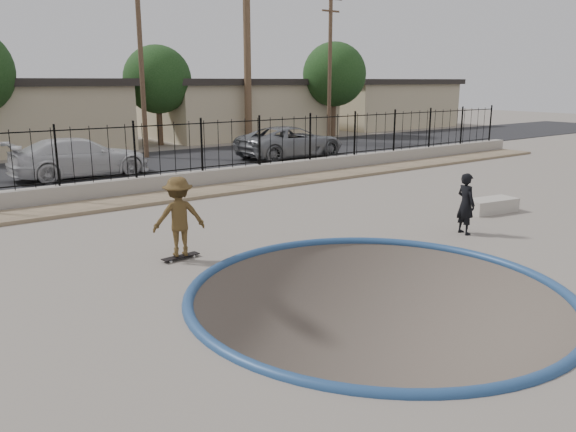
% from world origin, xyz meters
% --- Properties ---
extents(ground, '(120.00, 120.00, 2.20)m').
position_xyz_m(ground, '(0.00, 12.00, -1.10)').
color(ground, slate).
rests_on(ground, ground).
extents(bowl_pit, '(6.84, 6.84, 1.80)m').
position_xyz_m(bowl_pit, '(0.00, -1.00, 0.00)').
color(bowl_pit, '#4C443A').
rests_on(bowl_pit, ground).
extents(coping_ring, '(7.04, 7.04, 0.20)m').
position_xyz_m(coping_ring, '(0.00, -1.00, 0.00)').
color(coping_ring, navy).
rests_on(coping_ring, ground).
extents(rock_strip, '(42.00, 1.60, 0.11)m').
position_xyz_m(rock_strip, '(0.00, 9.20, 0.06)').
color(rock_strip, '#9C8266').
rests_on(rock_strip, ground).
extents(retaining_wall, '(42.00, 0.45, 0.60)m').
position_xyz_m(retaining_wall, '(0.00, 10.30, 0.30)').
color(retaining_wall, gray).
rests_on(retaining_wall, ground).
extents(fence, '(40.00, 0.04, 1.80)m').
position_xyz_m(fence, '(0.00, 10.30, 1.50)').
color(fence, black).
rests_on(fence, retaining_wall).
extents(street, '(90.00, 8.00, 0.04)m').
position_xyz_m(street, '(0.00, 17.00, 0.02)').
color(street, black).
rests_on(street, ground).
extents(house_center, '(10.60, 8.60, 3.90)m').
position_xyz_m(house_center, '(0.00, 26.50, 1.97)').
color(house_center, '#C2B18A').
rests_on(house_center, ground).
extents(house_east, '(12.60, 8.60, 3.90)m').
position_xyz_m(house_east, '(14.00, 26.50, 1.97)').
color(house_east, '#C2B18A').
rests_on(house_east, ground).
extents(house_east_far, '(11.60, 8.60, 3.90)m').
position_xyz_m(house_east_far, '(28.00, 26.50, 1.97)').
color(house_east_far, '#C2B18A').
rests_on(house_east_far, ground).
extents(palm_right, '(2.30, 2.30, 10.30)m').
position_xyz_m(palm_right, '(12.00, 22.00, 7.33)').
color(palm_right, brown).
rests_on(palm_right, ground).
extents(utility_pole_mid, '(1.70, 0.24, 9.50)m').
position_xyz_m(utility_pole_mid, '(4.00, 19.00, 4.96)').
color(utility_pole_mid, '#473323').
rests_on(utility_pole_mid, ground).
extents(utility_pole_right, '(1.70, 0.24, 9.00)m').
position_xyz_m(utility_pole_right, '(16.00, 19.00, 4.70)').
color(utility_pole_right, '#473323').
rests_on(utility_pole_right, ground).
extents(street_tree_mid, '(3.96, 3.96, 5.83)m').
position_xyz_m(street_tree_mid, '(7.00, 24.00, 3.84)').
color(street_tree_mid, '#473323').
rests_on(street_tree_mid, ground).
extents(street_tree_right, '(4.32, 4.32, 6.36)m').
position_xyz_m(street_tree_right, '(19.00, 22.00, 4.19)').
color(street_tree_right, '#473323').
rests_on(street_tree_right, ground).
extents(skater, '(1.24, 0.92, 1.71)m').
position_xyz_m(skater, '(-1.97, 3.00, 0.86)').
color(skater, brown).
rests_on(skater, ground).
extents(skateboard, '(0.87, 0.30, 0.07)m').
position_xyz_m(skateboard, '(-1.97, 3.00, 0.06)').
color(skateboard, black).
rests_on(skateboard, ground).
extents(videographer, '(0.48, 0.63, 1.55)m').
position_xyz_m(videographer, '(4.73, 0.63, 0.78)').
color(videographer, black).
rests_on(videographer, ground).
extents(concrete_ledge, '(1.69, 0.96, 0.40)m').
position_xyz_m(concrete_ledge, '(7.39, 1.66, 0.20)').
color(concrete_ledge, '#ABA397').
rests_on(concrete_ledge, ground).
extents(car_c, '(5.40, 2.27, 1.56)m').
position_xyz_m(car_c, '(-0.42, 15.00, 0.81)').
color(car_c, silver).
rests_on(car_c, street).
extents(car_d, '(5.70, 2.78, 1.56)m').
position_xyz_m(car_d, '(9.76, 14.62, 0.82)').
color(car_d, gray).
rests_on(car_d, street).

